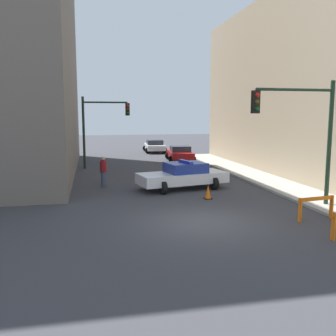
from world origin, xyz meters
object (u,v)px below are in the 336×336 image
(traffic_cone, at_px, (208,192))
(barrier_back, at_px, (316,204))
(traffic_light_far, at_px, (99,122))
(traffic_light_near, at_px, (305,124))
(pedestrian_crossing, at_px, (103,171))
(parked_car_mid, at_px, (155,146))
(police_car, at_px, (183,175))
(parked_car_near, at_px, (180,153))

(traffic_cone, bearing_deg, barrier_back, -56.48)
(traffic_light_far, distance_m, traffic_cone, 12.71)
(traffic_light_near, xyz_separation_m, traffic_light_far, (-8.03, 13.86, -0.13))
(pedestrian_crossing, bearing_deg, parked_car_mid, -23.16)
(traffic_light_far, bearing_deg, traffic_light_near, -59.91)
(traffic_light_near, xyz_separation_m, pedestrian_crossing, (-8.03, 6.50, -2.67))
(parked_car_mid, bearing_deg, traffic_light_near, -82.09)
(traffic_light_far, xyz_separation_m, pedestrian_crossing, (-0.00, -7.37, -2.54))
(police_car, height_order, traffic_cone, police_car)
(pedestrian_crossing, relative_size, barrier_back, 1.04)
(traffic_light_far, distance_m, parked_car_mid, 12.46)
(traffic_light_near, bearing_deg, pedestrian_crossing, 141.04)
(parked_car_near, bearing_deg, police_car, -97.63)
(traffic_light_far, distance_m, parked_car_near, 7.86)
(traffic_cone, bearing_deg, police_car, 102.62)
(police_car, distance_m, parked_car_mid, 19.55)
(parked_car_near, bearing_deg, pedestrian_crossing, -118.35)
(parked_car_near, height_order, parked_car_mid, same)
(barrier_back, relative_size, traffic_cone, 2.43)
(police_car, height_order, parked_car_near, police_car)
(pedestrian_crossing, distance_m, barrier_back, 11.21)
(police_car, distance_m, traffic_cone, 2.65)
(traffic_light_near, xyz_separation_m, police_car, (-3.91, 5.01, -2.81))
(police_car, bearing_deg, pedestrian_crossing, 58.49)
(police_car, xyz_separation_m, parked_car_near, (2.67, 11.73, -0.05))
(traffic_light_far, bearing_deg, police_car, -65.02)
(traffic_light_far, height_order, pedestrian_crossing, traffic_light_far)
(traffic_light_far, height_order, parked_car_mid, traffic_light_far)
(police_car, relative_size, traffic_cone, 7.59)
(parked_car_mid, distance_m, pedestrian_crossing, 18.94)
(traffic_light_near, height_order, police_car, traffic_light_near)
(traffic_light_near, distance_m, traffic_cone, 5.25)
(traffic_light_near, bearing_deg, barrier_back, -105.62)
(parked_car_near, height_order, pedestrian_crossing, pedestrian_crossing)
(pedestrian_crossing, bearing_deg, traffic_light_near, -133.88)
(barrier_back, xyz_separation_m, traffic_cone, (-2.83, 4.27, -0.30))
(pedestrian_crossing, bearing_deg, traffic_cone, -135.59)
(traffic_light_near, distance_m, parked_car_mid, 24.74)
(traffic_light_far, xyz_separation_m, traffic_cone, (4.69, -11.40, -3.08))
(pedestrian_crossing, bearing_deg, traffic_light_far, -4.92)
(police_car, bearing_deg, traffic_light_far, 13.25)
(traffic_light_near, relative_size, pedestrian_crossing, 3.13)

